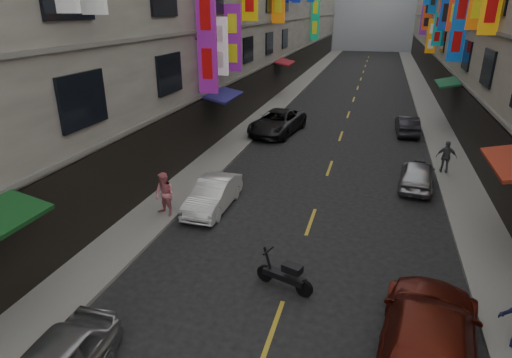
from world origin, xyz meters
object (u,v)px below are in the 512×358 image
Objects in this scene: scooter_crossing at (285,275)px; car_left_far at (277,122)px; car_right_far at (407,125)px; pedestrian_lfar at (165,194)px; scooter_far_right at (419,170)px; pedestrian_rfar at (446,157)px; car_right_mid at (417,174)px; car_right_near at (428,338)px; car_left_mid at (213,194)px.

scooter_crossing is 16.33m from car_left_far.
car_right_far reaches higher than scooter_crossing.
scooter_far_right is at bearing 56.39° from pedestrian_lfar.
scooter_far_right is at bearing -4.33° from scooter_crossing.
scooter_far_right is 10.05m from car_left_far.
pedestrian_lfar is 1.09× the size of pedestrian_rfar.
pedestrian_rfar is (1.44, -6.99, 0.31)m from car_right_far.
pedestrian_lfar reaches higher than scooter_crossing.
car_right_mid is 1.00× the size of car_right_far.
car_right_far is (4.04, 17.91, 0.15)m from scooter_crossing.
scooter_crossing is 0.49× the size of car_right_mid.
car_right_mid is at bearing 52.43° from pedestrian_lfar.
car_left_far is 1.01× the size of car_right_near.
car_right_far is 17.50m from pedestrian_lfar.
pedestrian_lfar is at bearing 37.28° from car_right_mid.
scooter_crossing is at bearing -67.15° from car_left_far.
pedestrian_rfar is at bearing -119.46° from car_right_mid.
pedestrian_lfar is (-1.46, -1.25, 0.36)m from car_left_mid.
car_left_far is 8.23m from car_right_far.
pedestrian_lfar is (-9.56, -6.85, 0.53)m from scooter_far_right.
scooter_crossing is at bearing -48.25° from car_left_mid.
car_left_mid reaches higher than scooter_far_right.
car_left_mid is at bearing 41.41° from scooter_far_right.
car_right_near is at bearing -99.10° from scooter_crossing.
scooter_crossing is 4.09m from car_right_near.
car_left_mid reaches higher than car_right_mid.
scooter_crossing is at bearing -19.67° from car_right_near.
car_left_mid is 9.15m from car_right_mid.
car_right_near reaches higher than car_right_mid.
scooter_crossing is at bearing -9.70° from pedestrian_lfar.
car_right_mid reaches higher than scooter_crossing.
pedestrian_lfar is 13.32m from pedestrian_rfar.
car_right_far is (-0.20, 7.93, 0.15)m from scooter_far_right.
car_right_far is 2.29× the size of pedestrian_rfar.
car_left_mid is 9.78m from car_right_near.
car_right_near reaches higher than car_left_mid.
car_left_far is 3.36× the size of pedestrian_rfar.
car_left_far reaches higher than scooter_far_right.
car_right_far is (0.42, 19.81, -0.17)m from car_right_near.
car_left_mid is 1.95m from pedestrian_lfar.
car_right_mid is at bearing 56.85° from pedestrian_rfar.
scooter_crossing is 1.12× the size of pedestrian_rfar.
car_right_near is at bearing 93.19° from car_right_mid.
scooter_crossing is 0.97× the size of scooter_far_right.
car_right_far is (7.96, 2.07, -0.14)m from car_left_far.
car_right_near is (7.49, -6.29, 0.15)m from car_left_mid.
car_left_far is 19.28m from car_right_near.
car_right_far reaches higher than scooter_far_right.
car_left_far is at bearing 11.73° from car_right_far.
pedestrian_lfar is (-8.94, 5.03, 0.22)m from car_right_near.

